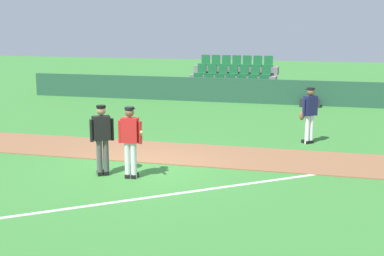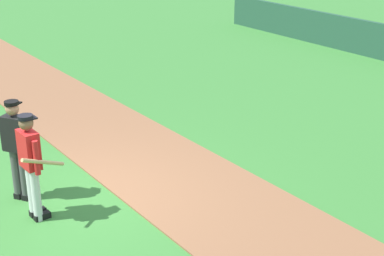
# 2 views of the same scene
# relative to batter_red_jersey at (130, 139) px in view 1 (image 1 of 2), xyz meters

# --- Properties ---
(ground_plane) EXTENTS (80.00, 80.00, 0.00)m
(ground_plane) POSITION_rel_batter_red_jersey_xyz_m (-0.12, 0.79, -0.97)
(ground_plane) COLOR #387A33
(infield_dirt_path) EXTENTS (28.00, 2.45, 0.03)m
(infield_dirt_path) POSITION_rel_batter_red_jersey_xyz_m (-0.12, 2.60, -0.95)
(infield_dirt_path) COLOR brown
(infield_dirt_path) RESTS_ON ground
(foul_line_chalk) EXTENTS (9.50, 7.49, 0.01)m
(foul_line_chalk) POSITION_rel_batter_red_jersey_xyz_m (2.88, 0.29, -0.96)
(foul_line_chalk) COLOR white
(foul_line_chalk) RESTS_ON ground
(dugout_fence) EXTENTS (20.00, 0.16, 1.14)m
(dugout_fence) POSITION_rel_batter_red_jersey_xyz_m (-0.12, 12.72, -0.40)
(dugout_fence) COLOR #234C38
(dugout_fence) RESTS_ON ground
(stadium_bleachers) EXTENTS (4.45, 2.95, 2.05)m
(stadium_bleachers) POSITION_rel_batter_red_jersey_xyz_m (-0.12, 14.59, -0.37)
(stadium_bleachers) COLOR slate
(stadium_bleachers) RESTS_ON ground
(batter_red_jersey) EXTENTS (0.70, 0.77, 1.76)m
(batter_red_jersey) POSITION_rel_batter_red_jersey_xyz_m (0.00, 0.00, 0.00)
(batter_red_jersey) COLOR silver
(batter_red_jersey) RESTS_ON ground
(umpire_home_plate) EXTENTS (0.53, 0.46, 1.76)m
(umpire_home_plate) POSITION_rel_batter_red_jersey_xyz_m (-0.77, 0.07, 0.03)
(umpire_home_plate) COLOR #4C4C4C
(umpire_home_plate) RESTS_ON ground
(runner_navy_jersey) EXTENTS (0.57, 0.49, 1.76)m
(runner_navy_jersey) POSITION_rel_batter_red_jersey_xyz_m (4.02, 4.89, -0.01)
(runner_navy_jersey) COLOR white
(runner_navy_jersey) RESTS_ON ground
(equipment_bag) EXTENTS (0.90, 0.36, 0.36)m
(equipment_bag) POSITION_rel_batter_red_jersey_xyz_m (3.80, 12.27, -0.79)
(equipment_bag) COLOR #232328
(equipment_bag) RESTS_ON ground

